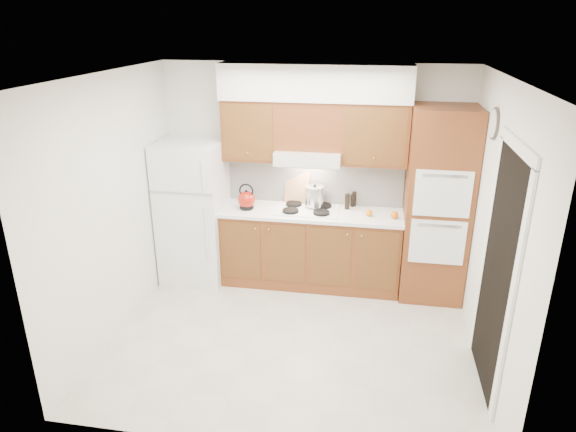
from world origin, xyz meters
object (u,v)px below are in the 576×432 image
(oven_cabinet, at_px, (437,206))
(kettle, at_px, (246,200))
(fridge, at_px, (194,212))
(stock_pot, at_px, (315,196))

(oven_cabinet, height_order, kettle, oven_cabinet)
(fridge, relative_size, kettle, 8.35)
(fridge, xyz_separation_m, oven_cabinet, (2.85, 0.03, 0.24))
(fridge, relative_size, stock_pot, 7.56)
(oven_cabinet, relative_size, kettle, 10.68)
(oven_cabinet, xyz_separation_m, stock_pot, (-1.39, 0.13, -0.02))
(oven_cabinet, bearing_deg, kettle, -178.99)
(oven_cabinet, xyz_separation_m, kettle, (-2.18, -0.04, -0.05))
(oven_cabinet, bearing_deg, stock_pot, 174.58)
(fridge, xyz_separation_m, stock_pot, (1.45, 0.17, 0.22))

